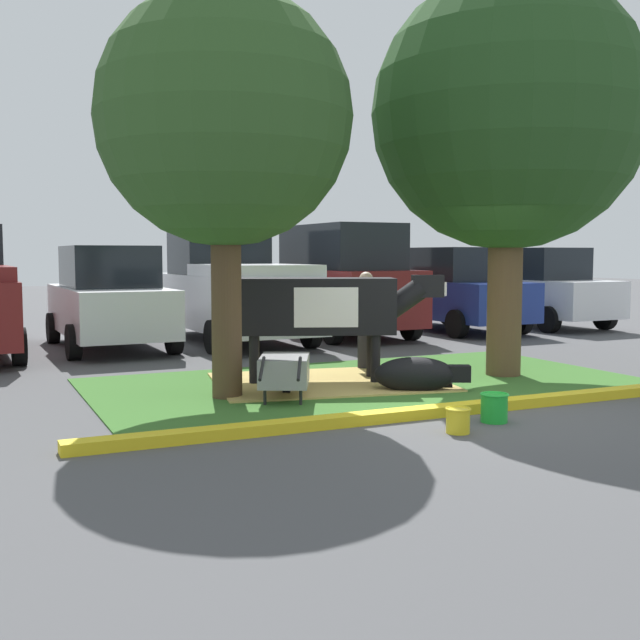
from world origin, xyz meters
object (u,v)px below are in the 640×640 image
object	(u,v)px
pickup_truck_black	(231,289)
sedan_blue	(453,290)
shade_tree_right	(508,114)
calf_lying	(417,375)
person_handler	(366,318)
suv_dark_grey	(340,280)
bucket_green	(494,407)
cow_holstein	(322,307)
wheelbarrow	(285,371)
sedan_silver	(109,299)
bucket_yellow	(458,420)
hatchback_white	(537,288)
shade_tree_left	(225,119)

from	to	relation	value
pickup_truck_black	sedan_blue	bearing A→B (deg)	-0.92
shade_tree_right	calf_lying	distance (m)	4.22
shade_tree_right	sedan_blue	distance (m)	7.60
person_handler	suv_dark_grey	xyz separation A→B (m)	(1.97, 4.88, 0.42)
shade_tree_right	bucket_green	bearing A→B (deg)	-129.84
cow_holstein	suv_dark_grey	distance (m)	6.47
wheelbarrow	sedan_silver	world-z (taller)	sedan_silver
calf_lying	sedan_silver	bearing A→B (deg)	113.59
bucket_green	suv_dark_grey	distance (m)	9.28
cow_holstein	pickup_truck_black	distance (m)	5.66
person_handler	shade_tree_right	bearing A→B (deg)	-40.69
calf_lying	pickup_truck_black	xyz separation A→B (m)	(-0.34, 6.90, 0.88)
sedan_blue	sedan_silver	bearing A→B (deg)	-179.16
bucket_green	bucket_yellow	bearing A→B (deg)	-158.10
bucket_green	pickup_truck_black	world-z (taller)	pickup_truck_black
cow_holstein	bucket_yellow	world-z (taller)	cow_holstein
calf_lying	hatchback_white	distance (m)	10.48
shade_tree_right	cow_holstein	distance (m)	4.02
wheelbarrow	pickup_truck_black	bearing A→B (deg)	77.18
pickup_truck_black	bucket_yellow	bearing A→B (deg)	-93.47
shade_tree_right	hatchback_white	bearing A→B (deg)	46.19
shade_tree_left	sedan_silver	bearing A→B (deg)	94.29
shade_tree_left	bucket_green	xyz separation A→B (m)	(2.25, -2.59, -3.38)
bucket_green	hatchback_white	world-z (taller)	hatchback_white
pickup_truck_black	suv_dark_grey	bearing A→B (deg)	0.63
shade_tree_right	pickup_truck_black	distance (m)	7.23
suv_dark_grey	hatchback_white	distance (m)	5.63
pickup_truck_black	sedan_blue	xyz separation A→B (m)	(5.60, -0.09, -0.13)
shade_tree_right	person_handler	size ratio (longest dim) A/B	3.80
cow_holstein	calf_lying	bearing A→B (deg)	-56.50
shade_tree_right	bucket_green	world-z (taller)	shade_tree_right
shade_tree_left	calf_lying	distance (m)	4.18
shade_tree_right	sedan_blue	xyz separation A→B (m)	(3.32, 6.17, -2.95)
wheelbarrow	bucket_yellow	distance (m)	2.58
bucket_yellow	bucket_green	bearing A→B (deg)	21.90
cow_holstein	sedan_silver	size ratio (longest dim) A/B	0.68
shade_tree_left	sedan_blue	distance (m)	10.21
calf_lying	wheelbarrow	size ratio (longest dim) A/B	0.84
shade_tree_left	shade_tree_right	distance (m)	4.43
cow_holstein	hatchback_white	world-z (taller)	hatchback_white
bucket_green	sedan_blue	distance (m)	10.36
suv_dark_grey	bucket_green	bearing A→B (deg)	-105.68
shade_tree_left	bucket_yellow	distance (m)	4.72
bucket_green	sedan_blue	world-z (taller)	sedan_blue
wheelbarrow	pickup_truck_black	size ratio (longest dim) A/B	0.29
suv_dark_grey	shade_tree_right	bearing A→B (deg)	-93.04
bucket_yellow	wheelbarrow	bearing A→B (deg)	112.52
shade_tree_left	sedan_silver	distance (m)	6.58
calf_lying	wheelbarrow	xyz separation A→B (m)	(-1.87, 0.16, 0.15)
wheelbarrow	bucket_yellow	world-z (taller)	wheelbarrow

